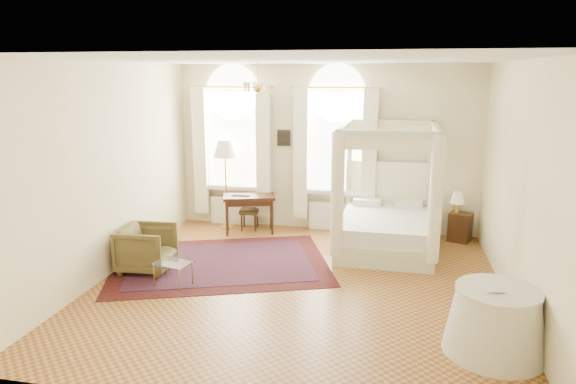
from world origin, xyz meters
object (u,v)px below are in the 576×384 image
canopy_bed (386,223)px  nightstand (460,227)px  floor_lamp (225,153)px  armchair (147,248)px  stool (249,213)px  side_table (495,321)px  writing_desk (249,201)px  coffee_table (173,265)px

canopy_bed → nightstand: bearing=30.9°
canopy_bed → floor_lamp: 3.48m
nightstand → armchair: bearing=-153.4°
stool → armchair: armchair is taller
canopy_bed → side_table: 3.52m
writing_desk → side_table: size_ratio=0.98×
coffee_table → floor_lamp: (-0.15, 3.02, 1.22)m
floor_lamp → side_table: size_ratio=1.60×
armchair → stool: bearing=-26.1°
writing_desk → side_table: bearing=-43.9°
coffee_table → floor_lamp: bearing=92.9°
stool → side_table: side_table is taller
side_table → stool: bearing=135.1°
canopy_bed → armchair: (-3.75, -1.74, -0.14)m
nightstand → side_table: side_table is taller
armchair → coffee_table: (0.67, -0.51, -0.04)m
armchair → side_table: (5.04, -1.53, 0.01)m
writing_desk → coffee_table: writing_desk is taller
writing_desk → coffee_table: 2.85m
writing_desk → stool: 0.36m
floor_lamp → stool: bearing=-3.8°
canopy_bed → floor_lamp: (-3.23, 0.78, 1.04)m
armchair → side_table: 5.27m
writing_desk → stool: (-0.06, 0.19, -0.30)m
nightstand → side_table: (-0.09, -4.10, 0.11)m
stool → armchair: size_ratio=0.52×
armchair → coffee_table: 0.84m
nightstand → writing_desk: (-4.07, -0.27, 0.37)m
coffee_table → side_table: bearing=-13.2°
stool → coffee_table: size_ratio=0.69×
stool → floor_lamp: floor_lamp is taller
writing_desk → stool: size_ratio=2.66×
canopy_bed → coffee_table: 3.82m
writing_desk → armchair: writing_desk is taller
canopy_bed → nightstand: size_ratio=4.11×
armchair → writing_desk: bearing=-28.9°
armchair → coffee_table: armchair is taller
coffee_table → writing_desk: bearing=82.0°
canopy_bed → stool: 2.84m
armchair → floor_lamp: 2.83m
armchair → floor_lamp: floor_lamp is taller
floor_lamp → side_table: (4.52, -4.04, -1.17)m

